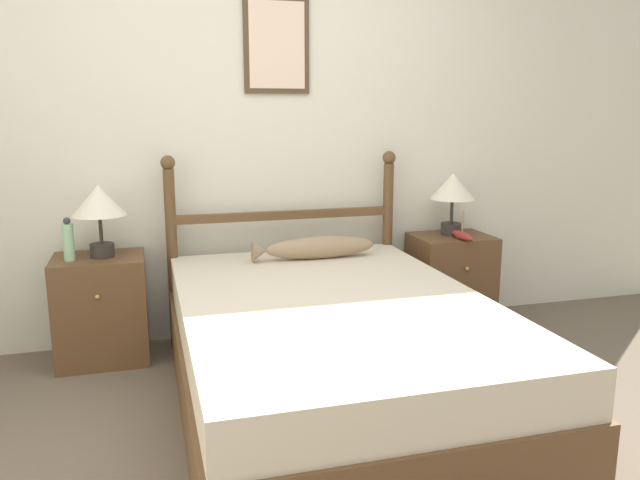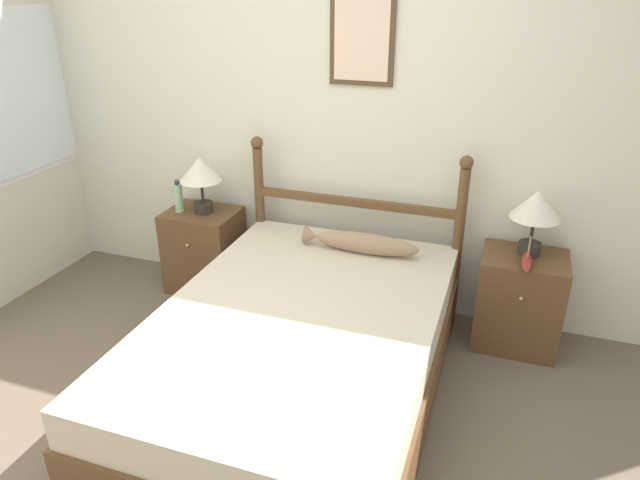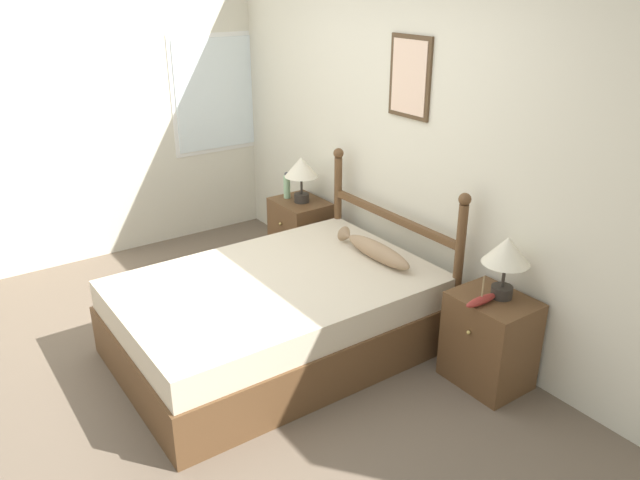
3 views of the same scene
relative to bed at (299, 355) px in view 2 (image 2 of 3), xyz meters
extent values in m
plane|color=brown|center=(-0.17, -0.58, -0.27)|extent=(16.00, 16.00, 0.00)
cube|color=beige|center=(-0.17, 1.15, 1.01)|extent=(6.40, 0.06, 2.55)
cube|color=#4C3823|center=(-0.01, 1.11, 1.48)|extent=(0.39, 0.02, 0.55)
cube|color=beige|center=(-0.01, 1.10, 1.48)|extent=(0.33, 0.01, 0.49)
cube|color=white|center=(-2.27, 0.83, 1.08)|extent=(0.01, 1.08, 1.11)
cube|color=white|center=(-2.26, 0.83, 1.08)|extent=(0.01, 1.00, 1.03)
cube|color=brown|center=(0.00, 0.00, -0.10)|extent=(1.40, 2.07, 0.34)
cube|color=beige|center=(0.00, 0.00, 0.17)|extent=(1.36, 2.03, 0.20)
cylinder|color=brown|center=(-0.67, 1.01, 0.26)|extent=(0.06, 0.06, 1.05)
sphere|color=brown|center=(-0.67, 1.01, 0.82)|extent=(0.08, 0.08, 0.08)
cylinder|color=brown|center=(0.67, 1.01, 0.26)|extent=(0.06, 0.06, 1.05)
sphere|color=brown|center=(0.67, 1.01, 0.82)|extent=(0.08, 0.08, 0.08)
cube|color=brown|center=(0.00, 1.01, 0.49)|extent=(1.34, 0.04, 0.05)
cube|color=brown|center=(-1.07, 0.90, 0.03)|extent=(0.49, 0.39, 0.59)
sphere|color=tan|center=(-1.07, 0.69, 0.16)|extent=(0.02, 0.02, 0.02)
cube|color=brown|center=(1.07, 0.90, 0.03)|extent=(0.49, 0.39, 0.59)
sphere|color=tan|center=(1.07, 0.69, 0.16)|extent=(0.02, 0.02, 0.02)
cylinder|color=#2D2823|center=(-1.04, 0.90, 0.36)|extent=(0.13, 0.13, 0.07)
cylinder|color=#2D2823|center=(-1.04, 0.90, 0.48)|extent=(0.02, 0.02, 0.16)
cone|color=beige|center=(-1.04, 0.90, 0.64)|extent=(0.28, 0.28, 0.17)
cylinder|color=#2D2823|center=(1.08, 0.94, 0.36)|extent=(0.13, 0.13, 0.07)
cylinder|color=#2D2823|center=(1.08, 0.94, 0.48)|extent=(0.02, 0.02, 0.16)
cone|color=beige|center=(1.08, 0.94, 0.64)|extent=(0.28, 0.28, 0.17)
cylinder|color=#99C699|center=(-1.21, 0.85, 0.43)|extent=(0.06, 0.06, 0.20)
sphere|color=#333338|center=(-1.21, 0.85, 0.54)|extent=(0.04, 0.04, 0.04)
ellipsoid|color=maroon|center=(1.07, 0.77, 0.35)|extent=(0.06, 0.25, 0.05)
cylinder|color=#997F56|center=(1.07, 0.77, 0.44)|extent=(0.01, 0.01, 0.13)
ellipsoid|color=#997A5B|center=(0.15, 0.75, 0.34)|extent=(0.64, 0.12, 0.13)
cone|color=#997A5B|center=(-0.20, 0.75, 0.34)|extent=(0.08, 0.12, 0.12)
camera|label=1|loc=(-0.80, -2.61, 1.12)|focal=35.00mm
camera|label=2|loc=(0.91, -2.29, 1.80)|focal=32.00mm
camera|label=3|loc=(3.18, -1.87, 2.13)|focal=35.00mm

